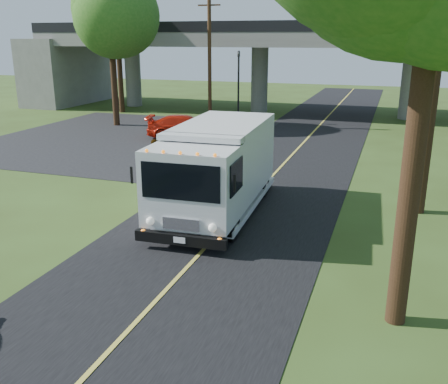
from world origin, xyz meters
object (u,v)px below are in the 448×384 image
at_px(tree_left_lot, 111,10).
at_px(step_van, 217,167).
at_px(utility_pole, 210,60).
at_px(pedestrian, 155,160).
at_px(tree_left_far, 118,20).
at_px(traffic_signal, 238,79).
at_px(red_sedan, 186,127).

relative_size(tree_left_lot, step_van, 1.35).
relative_size(utility_pole, pedestrian, 4.72).
xyz_separation_m(tree_left_far, pedestrian, (12.07, -18.22, -6.50)).
height_order(step_van, pedestrian, step_van).
distance_m(utility_pole, pedestrian, 15.10).
xyz_separation_m(tree_left_lot, pedestrian, (9.07, -12.22, -6.95)).
bearing_deg(pedestrian, step_van, 148.72).
bearing_deg(step_van, traffic_signal, 102.45).
bearing_deg(red_sedan, step_van, -167.52).
xyz_separation_m(traffic_signal, utility_pole, (-1.50, -2.00, 1.40)).
bearing_deg(tree_left_lot, utility_pole, 18.97).
relative_size(step_van, red_sedan, 1.57).
bearing_deg(tree_left_far, pedestrian, -56.47).
xyz_separation_m(traffic_signal, tree_left_lot, (-7.79, -4.16, 4.70)).
bearing_deg(utility_pole, pedestrian, -79.07).
height_order(utility_pole, pedestrian, utility_pole).
distance_m(tree_left_lot, step_van, 21.03).
bearing_deg(tree_left_lot, traffic_signal, 28.11).
height_order(utility_pole, tree_left_lot, tree_left_lot).
bearing_deg(pedestrian, tree_left_far, -50.07).
xyz_separation_m(utility_pole, tree_left_lot, (-6.29, -2.16, 3.31)).
height_order(tree_left_far, pedestrian, tree_left_far).
xyz_separation_m(step_van, pedestrian, (-3.98, 3.07, -0.79)).
relative_size(utility_pole, tree_left_lot, 0.86).
bearing_deg(red_sedan, tree_left_far, 32.56).
relative_size(traffic_signal, pedestrian, 2.73).
xyz_separation_m(utility_pole, tree_left_far, (-9.29, 3.84, 2.86)).
relative_size(red_sedan, pedestrian, 2.59).
bearing_deg(traffic_signal, tree_left_far, 170.35).
bearing_deg(tree_left_far, traffic_signal, -9.65).
bearing_deg(utility_pole, red_sedan, -87.77).
distance_m(step_van, red_sedan, 14.27).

